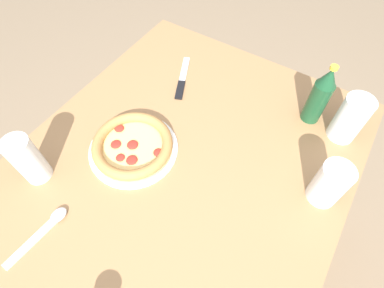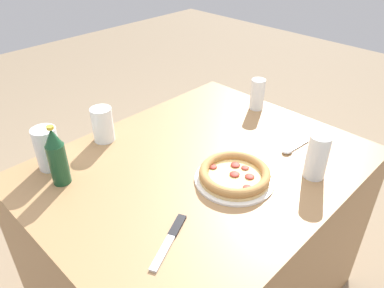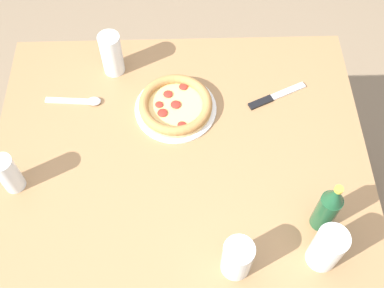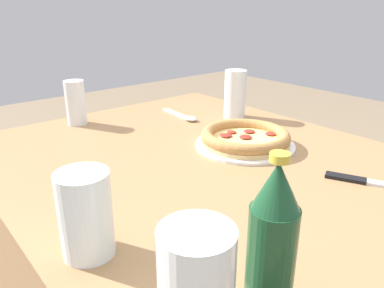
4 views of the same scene
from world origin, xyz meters
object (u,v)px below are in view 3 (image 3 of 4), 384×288
glass_orange_juice (9,175)px  knife (274,97)px  glass_red_wine (327,249)px  beer_bottle (328,207)px  glass_mango_juice (112,56)px  spoon (83,101)px  pizza_pepperoni (176,106)px  glass_lemonade (237,259)px

glass_orange_juice → knife: (0.81, 0.30, -0.06)m
glass_red_wine → knife: glass_red_wine is taller
glass_orange_juice → beer_bottle: (0.88, -0.14, 0.04)m
glass_mango_juice → spoon: glass_mango_juice is taller
glass_mango_juice → glass_red_wine: bearing=-48.8°
glass_red_wine → knife: size_ratio=0.76×
pizza_pepperoni → glass_red_wine: 0.64m
glass_mango_juice → glass_red_wine: 0.91m
glass_mango_juice → glass_orange_juice: size_ratio=1.14×
glass_red_wine → glass_orange_juice: bearing=164.1°
pizza_pepperoni → beer_bottle: beer_bottle is taller
spoon → glass_lemonade: bearing=-50.7°
glass_orange_juice → beer_bottle: 0.90m
glass_orange_juice → glass_red_wine: bearing=-15.9°
glass_mango_juice → glass_orange_juice: 0.51m
glass_red_wine → beer_bottle: 0.11m
beer_bottle → knife: size_ratio=1.06×
knife → spoon: bearing=-179.8°
glass_red_wine → glass_lemonade: glass_red_wine is taller
pizza_pepperoni → glass_orange_juice: glass_orange_juice is taller
glass_orange_juice → beer_bottle: beer_bottle is taller
pizza_pepperoni → glass_lemonade: bearing=-73.4°
glass_red_wine → glass_orange_juice: 0.90m
pizza_pepperoni → spoon: pizza_pepperoni is taller
glass_mango_juice → beer_bottle: (0.61, -0.58, 0.03)m
glass_mango_juice → glass_red_wine: (0.60, -0.68, 0.00)m
pizza_pepperoni → glass_mango_juice: bearing=140.0°
pizza_pepperoni → glass_orange_juice: size_ratio=1.92×
pizza_pepperoni → spoon: bearing=172.9°
pizza_pepperoni → glass_mango_juice: glass_mango_juice is taller
glass_red_wine → glass_orange_juice: glass_red_wine is taller
beer_bottle → spoon: size_ratio=1.14×
pizza_pepperoni → glass_red_wine: bearing=-52.5°
glass_red_wine → spoon: size_ratio=0.81×
glass_red_wine → glass_lemonade: (-0.23, -0.02, -0.01)m
spoon → pizza_pepperoni: bearing=-7.1°
knife → spoon: (-0.63, -0.00, 0.00)m
pizza_pepperoni → knife: pizza_pepperoni is taller
glass_orange_juice → pizza_pepperoni: bearing=28.7°
glass_orange_juice → spoon: 0.35m
beer_bottle → glass_mango_juice: bearing=136.7°
pizza_pepperoni → glass_red_wine: size_ratio=1.75×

